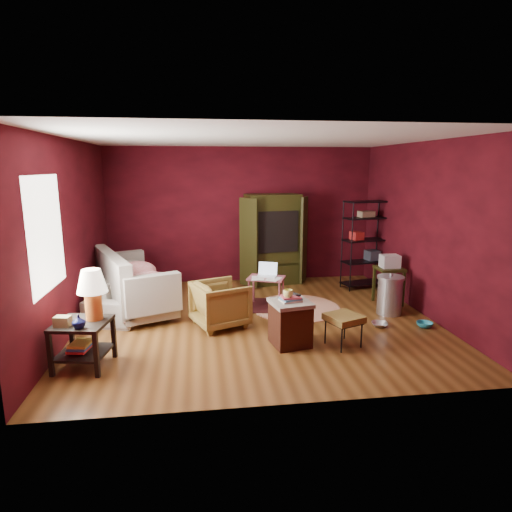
{
  "coord_description": "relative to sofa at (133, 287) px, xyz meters",
  "views": [
    {
      "loc": [
        -0.88,
        -6.41,
        2.39
      ],
      "look_at": [
        0.0,
        0.2,
        1.0
      ],
      "focal_mm": 30.0,
      "sensor_mm": 36.0,
      "label": 1
    }
  ],
  "objects": [
    {
      "name": "sofa",
      "position": [
        0.0,
        0.0,
        0.0
      ],
      "size": [
        1.13,
        2.1,
        0.79
      ],
      "primitive_type": "imported",
      "rotation": [
        0.0,
        0.0,
        1.28
      ],
      "color": "gray",
      "rests_on": "ground"
    },
    {
      "name": "side_table",
      "position": [
        -0.21,
        -2.11,
        0.32
      ],
      "size": [
        0.7,
        0.7,
        1.2
      ],
      "rotation": [
        0.0,
        0.0,
        -0.18
      ],
      "color": "black",
      "rests_on": "ground"
    },
    {
      "name": "hamper",
      "position": [
        2.34,
        -1.84,
        -0.07
      ],
      "size": [
        0.59,
        0.59,
        0.71
      ],
      "rotation": [
        0.0,
        0.0,
        0.19
      ],
      "color": "#3D180E",
      "rests_on": "ground"
    },
    {
      "name": "laptop_desk",
      "position": [
        2.27,
        -0.17,
        0.08
      ],
      "size": [
        0.73,
        0.63,
        0.76
      ],
      "rotation": [
        0.0,
        0.0,
        -0.36
      ],
      "color": "#9C4755",
      "rests_on": "ground"
    },
    {
      "name": "pet_bowl_steel",
      "position": [
        3.84,
        -1.36,
        -0.27
      ],
      "size": [
        0.25,
        0.13,
        0.25
      ],
      "primitive_type": "imported",
      "rotation": [
        0.0,
        0.0,
        -0.29
      ],
      "color": "silver",
      "rests_on": "ground"
    },
    {
      "name": "rug_oriental",
      "position": [
        2.14,
        -0.15,
        -0.38
      ],
      "size": [
        1.36,
        1.03,
        0.01
      ],
      "rotation": [
        0.0,
        0.0,
        -0.19
      ],
      "color": "#461215",
      "rests_on": "ground"
    },
    {
      "name": "footstool",
      "position": [
        3.05,
        -1.97,
        -0.01
      ],
      "size": [
        0.55,
        0.55,
        0.44
      ],
      "rotation": [
        0.0,
        0.0,
        0.37
      ],
      "color": "black",
      "rests_on": "ground"
    },
    {
      "name": "small_stand",
      "position": [
        4.44,
        -0.31,
        0.27
      ],
      "size": [
        0.45,
        0.45,
        0.89
      ],
      "rotation": [
        0.0,
        0.0,
        -0.01
      ],
      "color": "black",
      "rests_on": "ground"
    },
    {
      "name": "sofa_cushions",
      "position": [
        -0.01,
        -0.06,
        0.06
      ],
      "size": [
        1.63,
        2.36,
        0.92
      ],
      "rotation": [
        0.0,
        0.0,
        0.39
      ],
      "color": "gray",
      "rests_on": "sofa"
    },
    {
      "name": "tv_armoire",
      "position": [
        2.65,
        1.33,
        0.57
      ],
      "size": [
        1.44,
        0.91,
        1.85
      ],
      "rotation": [
        0.0,
        0.0,
        0.15
      ],
      "color": "black",
      "rests_on": "ground"
    },
    {
      "name": "rug_round",
      "position": [
        2.76,
        -0.33,
        -0.39
      ],
      "size": [
        1.8,
        1.8,
        0.01
      ],
      "rotation": [
        0.0,
        0.0,
        0.21
      ],
      "color": "beige",
      "rests_on": "ground"
    },
    {
      "name": "armchair",
      "position": [
        1.43,
        -1.0,
        -0.01
      ],
      "size": [
        0.92,
        0.94,
        0.76
      ],
      "primitive_type": "imported",
      "rotation": [
        0.0,
        0.0,
        1.94
      ],
      "color": "black",
      "rests_on": "ground"
    },
    {
      "name": "vase",
      "position": [
        -0.26,
        -2.36,
        0.25
      ],
      "size": [
        0.15,
        0.16,
        0.15
      ],
      "primitive_type": "imported",
      "rotation": [
        0.0,
        0.0,
        0.03
      ],
      "color": "#0C103E",
      "rests_on": "side_table"
    },
    {
      "name": "trash_can",
      "position": [
        4.24,
        -0.82,
        -0.07
      ],
      "size": [
        0.51,
        0.51,
        0.69
      ],
      "rotation": [
        0.0,
        0.0,
        0.18
      ],
      "color": "#B7B6BE",
      "rests_on": "ground"
    },
    {
      "name": "room",
      "position": [
        1.99,
        -0.84,
        1.01
      ],
      "size": [
        5.54,
        5.04,
        2.84
      ],
      "color": "brown",
      "rests_on": "ground"
    },
    {
      "name": "mug",
      "position": [
        2.29,
        -1.89,
        0.36
      ],
      "size": [
        0.16,
        0.15,
        0.13
      ],
      "primitive_type": "imported",
      "rotation": [
        0.0,
        0.0,
        0.42
      ],
      "color": "#DFDC6D",
      "rests_on": "hamper"
    },
    {
      "name": "pet_bowl_turquoise",
      "position": [
        4.51,
        -1.47,
        -0.27
      ],
      "size": [
        0.25,
        0.15,
        0.24
      ],
      "primitive_type": "imported",
      "rotation": [
        0.0,
        0.0,
        -0.34
      ],
      "color": "teal",
      "rests_on": "ground"
    },
    {
      "name": "wire_shelving",
      "position": [
        4.41,
        0.77,
        0.57
      ],
      "size": [
        0.91,
        0.54,
        1.75
      ],
      "rotation": [
        0.0,
        0.0,
        0.21
      ],
      "color": "black",
      "rests_on": "ground"
    }
  ]
}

